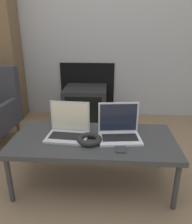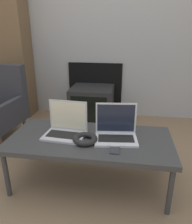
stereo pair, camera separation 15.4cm
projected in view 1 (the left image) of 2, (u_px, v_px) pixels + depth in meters
The scene contains 8 objects.
ground_plane at pixel (90, 211), 1.48m from camera, with size 14.00×14.00×0.00m, color #7A6047.
wall_back at pixel (102, 18), 2.76m from camera, with size 7.00×0.08×2.60m.
table at pixel (93, 142), 1.64m from camera, with size 1.21×0.57×0.39m.
laptop_left at pixel (68, 128), 1.65m from camera, with size 0.32×0.24×0.25m.
laptop_right at pixel (119, 130), 1.63m from camera, with size 0.33×0.25×0.25m.
headphones at pixel (89, 139), 1.56m from camera, with size 0.18×0.18×0.04m.
phone at pixel (120, 148), 1.49m from camera, with size 0.07×0.13×0.01m.
tv at pixel (86, 104), 2.87m from camera, with size 0.54×0.51×0.45m.
Camera 1 is at (0.11, -1.14, 1.16)m, focal length 35.00 mm.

